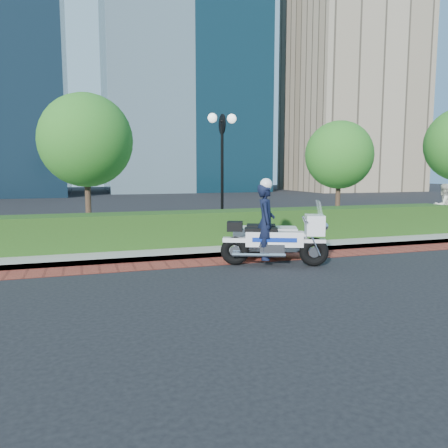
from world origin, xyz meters
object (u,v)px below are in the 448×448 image
object	(u,v)px
lamppost	(222,155)
pedestrian	(443,206)
tree_b	(86,141)
tree_c	(339,155)
police_motorcycle	(269,234)

from	to	relation	value
lamppost	pedestrian	distance (m)	9.11
tree_b	pedestrian	xyz separation A→B (m)	(13.35, -2.23, -2.41)
tree_b	tree_c	size ratio (longest dim) A/B	1.14
tree_b	tree_c	world-z (taller)	tree_b
lamppost	police_motorcycle	xyz separation A→B (m)	(-0.04, -4.23, -2.20)
lamppost	pedestrian	world-z (taller)	lamppost
lamppost	police_motorcycle	distance (m)	4.77
tree_b	police_motorcycle	bearing A→B (deg)	-51.13
tree_b	tree_c	bearing A→B (deg)	-0.00
pedestrian	police_motorcycle	bearing A→B (deg)	22.07
police_motorcycle	pedestrian	size ratio (longest dim) A/B	1.49
police_motorcycle	lamppost	bearing A→B (deg)	111.84
tree_c	pedestrian	bearing A→B (deg)	-33.65
tree_c	tree_b	bearing A→B (deg)	180.00
police_motorcycle	pedestrian	xyz separation A→B (m)	(8.89, 3.30, 0.27)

